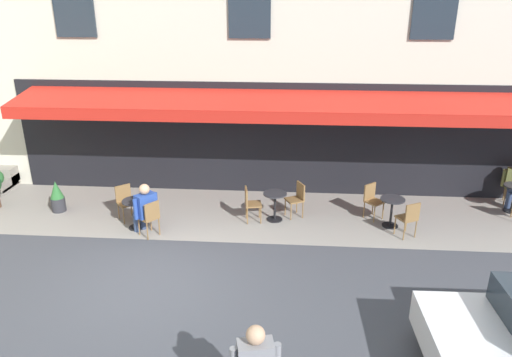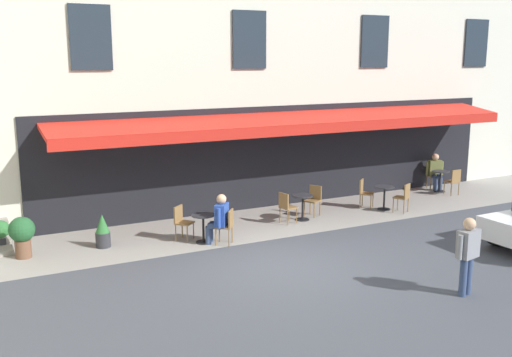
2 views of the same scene
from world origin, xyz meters
name	(u,v)px [view 1 (image 1 of 2)]	position (x,y,z in m)	size (l,w,h in m)	color
ground_plane	(147,283)	(0.00, 0.00, 0.00)	(70.00, 70.00, 0.00)	#42444C
sidewalk_cafe_terrace	(305,215)	(-3.25, -3.40, 0.00)	(20.50, 3.20, 0.01)	gray
cafe_table_mid_terrace	(275,202)	(-2.46, -3.08, 0.49)	(0.60, 0.60, 0.75)	black
cafe_chair_wicker_corner_left	(250,202)	(-1.84, -2.96, 0.55)	(0.47, 0.47, 0.91)	olive
cafe_chair_wicker_near_door	(297,197)	(-3.02, -3.36, 0.55)	(0.54, 0.54, 0.91)	olive
cafe_table_streetside	(392,208)	(-5.36, -2.94, 0.49)	(0.60, 0.60, 0.75)	black
cafe_chair_wicker_under_awning	(409,216)	(-5.65, -2.38, 0.55)	(0.54, 0.54, 0.91)	olive
cafe_chair_wicker_kerbside	(372,198)	(-4.94, -3.42, 0.55)	(0.56, 0.56, 0.91)	olive
cafe_table_far_end	(135,210)	(0.95, -2.37, 0.49)	(0.60, 0.60, 0.75)	black
cafe_chair_wicker_by_window	(150,216)	(0.46, -1.97, 0.55)	(0.56, 0.56, 0.91)	olive
cafe_chair_wicker_back_row	(125,199)	(1.36, -2.85, 0.55)	(0.56, 0.56, 0.91)	olive
seated_companion_in_blue	(144,207)	(0.63, -2.11, 0.70)	(0.64, 0.63, 1.31)	navy
potted_plant_mid_terrace	(57,197)	(3.33, -3.19, 0.42)	(0.37, 0.37, 0.85)	#2D2D33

